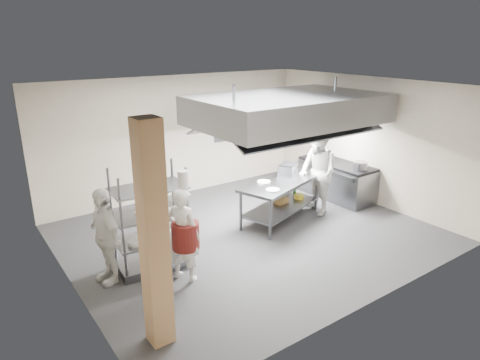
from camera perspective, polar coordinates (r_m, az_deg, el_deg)
floor at (r=8.87m, az=1.28°, el=-7.22°), size 7.00×7.00×0.00m
ceiling at (r=8.04m, az=1.44°, el=12.44°), size 7.00×7.00×0.00m
wall_back at (r=10.80m, az=-8.26°, el=5.75°), size 7.00×0.00×7.00m
wall_left at (r=6.93m, az=-22.53°, el=-2.77°), size 0.00×6.00×6.00m
wall_right at (r=10.73m, az=16.56°, el=5.09°), size 0.00×6.00×6.00m
column at (r=5.41m, az=-11.41°, el=-7.59°), size 0.30×0.30×3.00m
exhaust_hood at (r=9.24m, az=6.44°, el=9.37°), size 4.00×2.50×0.60m
hood_strip_a at (r=8.73m, az=1.92°, el=6.81°), size 1.60×0.12×0.04m
hood_strip_b at (r=9.91m, az=10.31°, el=7.92°), size 1.60×0.12×0.04m
wall_shelf at (r=11.59m, az=0.07°, el=6.80°), size 1.50×0.28×0.04m
island at (r=9.41m, az=5.46°, el=-2.72°), size 2.29×1.49×0.91m
island_worktop at (r=9.27m, az=5.54°, el=-0.27°), size 2.29×1.49×0.06m
island_undershelf at (r=9.47m, az=5.43°, el=-3.60°), size 2.10×1.35×0.04m
pass_rack at (r=7.45m, az=-11.88°, el=-5.12°), size 1.27×0.80×1.83m
cooking_range at (r=11.01m, az=12.67°, el=-0.11°), size 0.80×2.00×0.84m
range_top at (r=10.88m, az=12.83°, el=2.14°), size 0.78×1.96×0.06m
chef_head at (r=7.05m, az=-7.59°, el=-7.22°), size 0.63×0.70×1.61m
chef_line at (r=9.73m, az=10.29°, el=1.05°), size 0.95×1.10×1.96m
chef_plating at (r=7.26m, az=-17.53°, el=-7.12°), size 0.50×0.99×1.63m
griddle at (r=9.71m, az=6.41°, el=1.43°), size 0.56×0.52×0.22m
wicker_basket at (r=9.61m, az=5.51°, el=-2.72°), size 0.32×0.24×0.13m
stockpot at (r=10.35m, az=15.83°, el=1.82°), size 0.29×0.29×0.20m
plate_stack at (r=7.58m, az=-11.72°, el=-7.40°), size 0.28×0.28×0.05m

